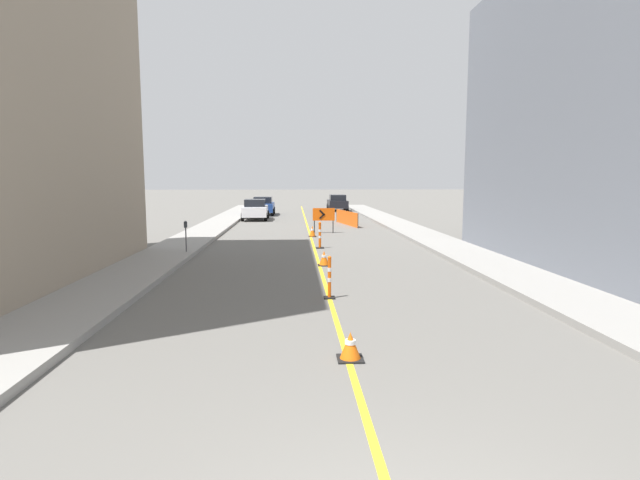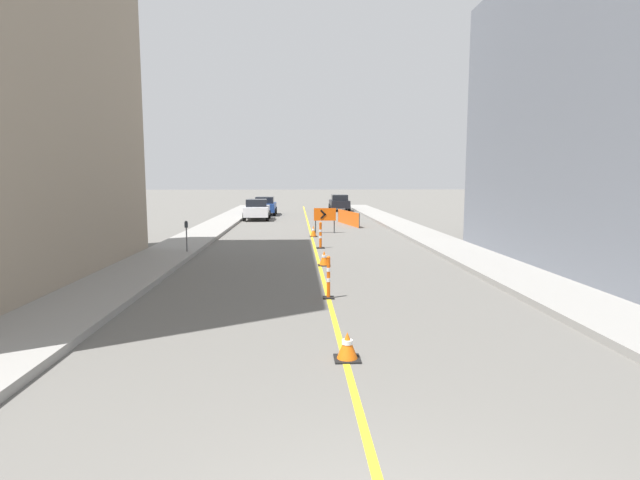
{
  "view_description": "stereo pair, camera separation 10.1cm",
  "coord_description": "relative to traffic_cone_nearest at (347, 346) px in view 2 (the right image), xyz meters",
  "views": [
    {
      "loc": [
        -0.93,
        -3.33,
        3.09
      ],
      "look_at": [
        -0.01,
        13.84,
        1.0
      ],
      "focal_mm": 28.0,
      "sensor_mm": 36.0,
      "label": 1
    },
    {
      "loc": [
        -0.83,
        -3.33,
        3.09
      ],
      "look_at": [
        -0.01,
        13.84,
        1.0
      ],
      "focal_mm": 28.0,
      "sensor_mm": 36.0,
      "label": 2
    }
  ],
  "objects": [
    {
      "name": "lane_stripe",
      "position": [
        -0.04,
        22.11,
        -0.24
      ],
      "size": [
        0.12,
        54.09,
        0.01
      ],
      "color": "gold",
      "rests_on": "ground_plane"
    },
    {
      "name": "sidewalk_left",
      "position": [
        -6.11,
        22.11,
        -0.15
      ],
      "size": [
        2.27,
        54.09,
        0.17
      ],
      "color": "gray",
      "rests_on": "ground_plane"
    },
    {
      "name": "sidewalk_right",
      "position": [
        6.04,
        22.11,
        -0.15
      ],
      "size": [
        2.27,
        54.09,
        0.17
      ],
      "color": "gray",
      "rests_on": "ground_plane"
    },
    {
      "name": "traffic_cone_nearest",
      "position": [
        0.0,
        0.0,
        0.0
      ],
      "size": [
        0.45,
        0.45,
        0.49
      ],
      "color": "black",
      "rests_on": "ground_plane"
    },
    {
      "name": "traffic_cone_second",
      "position": [
        0.13,
        9.47,
        0.02
      ],
      "size": [
        0.43,
        0.43,
        0.54
      ],
      "color": "black",
      "rests_on": "ground_plane"
    },
    {
      "name": "traffic_cone_third",
      "position": [
        0.06,
        18.6,
        0.06
      ],
      "size": [
        0.41,
        0.41,
        0.61
      ],
      "color": "black",
      "rests_on": "ground_plane"
    },
    {
      "name": "delineator_post_front",
      "position": [
        -0.03,
        4.48,
        0.24
      ],
      "size": [
        0.29,
        0.29,
        1.13
      ],
      "color": "black",
      "rests_on": "ground_plane"
    },
    {
      "name": "delineator_post_rear",
      "position": [
        0.22,
        14.03,
        0.28
      ],
      "size": [
        0.37,
        0.37,
        1.2
      ],
      "color": "black",
      "rests_on": "ground_plane"
    },
    {
      "name": "arrow_barricade_primary",
      "position": [
        0.79,
        20.44,
        0.79
      ],
      "size": [
        1.28,
        0.15,
        1.45
      ],
      "rotation": [
        0.0,
        0.0,
        -0.07
      ],
      "color": "#EF560C",
      "rests_on": "ground_plane"
    },
    {
      "name": "safety_mesh_fence",
      "position": [
        2.68,
        25.65,
        0.23
      ],
      "size": [
        0.98,
        4.98,
        0.95
      ],
      "rotation": [
        0.0,
        0.0,
        1.76
      ],
      "color": "#EF560C",
      "rests_on": "ground_plane"
    },
    {
      "name": "parked_car_curb_near",
      "position": [
        -3.88,
        30.19,
        0.56
      ],
      "size": [
        1.94,
        4.34,
        1.59
      ],
      "rotation": [
        0.0,
        0.0,
        0.02
      ],
      "color": "silver",
      "rests_on": "ground_plane"
    },
    {
      "name": "parked_car_curb_mid",
      "position": [
        -3.58,
        35.43,
        0.56
      ],
      "size": [
        1.93,
        4.31,
        1.59
      ],
      "rotation": [
        0.0,
        0.0,
        0.0
      ],
      "color": "navy",
      "rests_on": "ground_plane"
    },
    {
      "name": "parked_car_curb_far",
      "position": [
        3.4,
        41.03,
        0.56
      ],
      "size": [
        1.93,
        4.31,
        1.59
      ],
      "rotation": [
        0.0,
        0.0,
        -0.01
      ],
      "color": "black",
      "rests_on": "ground_plane"
    },
    {
      "name": "parking_meter_near_curb",
      "position": [
        -5.33,
        12.07,
        0.83
      ],
      "size": [
        0.12,
        0.11,
        1.26
      ],
      "color": "#4C4C51",
      "rests_on": "sidewalk_left"
    }
  ]
}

